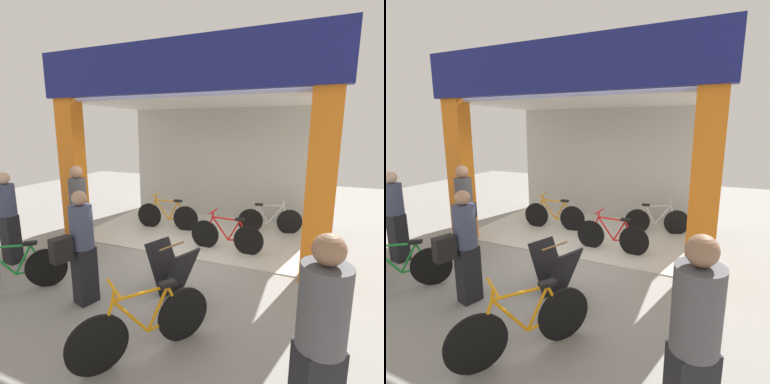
% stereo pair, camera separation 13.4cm
% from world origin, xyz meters
% --- Properties ---
extents(ground_plane, '(18.70, 18.70, 0.00)m').
position_xyz_m(ground_plane, '(0.00, 0.00, 0.00)').
color(ground_plane, gray).
rests_on(ground_plane, ground).
extents(shop_facade, '(5.55, 3.32, 3.91)m').
position_xyz_m(shop_facade, '(0.00, 1.50, 2.07)').
color(shop_facade, beige).
rests_on(shop_facade, ground).
extents(bicycle_inside_0, '(1.58, 0.43, 0.87)m').
position_xyz_m(bicycle_inside_0, '(-0.94, 1.42, 0.35)').
color(bicycle_inside_0, black).
rests_on(bicycle_inside_0, ground).
extents(bicycle_inside_1, '(1.44, 0.53, 0.83)m').
position_xyz_m(bicycle_inside_1, '(1.45, 2.07, 0.33)').
color(bicycle_inside_1, black).
rests_on(bicycle_inside_1, ground).
extents(bicycle_inside_2, '(1.51, 0.41, 0.83)m').
position_xyz_m(bicycle_inside_2, '(0.80, 0.63, 0.33)').
color(bicycle_inside_2, black).
rests_on(bicycle_inside_2, ground).
extents(bicycle_parked_0, '(0.99, 1.35, 0.90)m').
position_xyz_m(bicycle_parked_0, '(0.78, -2.49, 0.36)').
color(bicycle_parked_0, black).
rests_on(bicycle_parked_0, ground).
extents(bicycle_parked_1, '(1.25, 1.03, 0.87)m').
position_xyz_m(bicycle_parked_1, '(-1.79, -2.10, 0.35)').
color(bicycle_parked_1, black).
rests_on(bicycle_parked_1, ground).
extents(sandwich_board_sign, '(0.85, 0.71, 0.77)m').
position_xyz_m(sandwich_board_sign, '(0.49, -1.20, 0.38)').
color(sandwich_board_sign, black).
rests_on(sandwich_board_sign, ground).
extents(pedestrian_0, '(0.48, 0.48, 1.77)m').
position_xyz_m(pedestrian_0, '(2.51, -2.87, 0.92)').
color(pedestrian_0, black).
rests_on(pedestrian_0, ground).
extents(pedestrian_1, '(0.39, 0.57, 1.80)m').
position_xyz_m(pedestrian_1, '(-1.67, -0.75, 0.93)').
color(pedestrian_1, black).
rests_on(pedestrian_1, ground).
extents(pedestrian_2, '(0.39, 0.64, 1.64)m').
position_xyz_m(pedestrian_2, '(-0.55, -1.93, 0.84)').
color(pedestrian_2, black).
rests_on(pedestrian_2, ground).
extents(pedestrian_3, '(0.35, 0.35, 1.70)m').
position_xyz_m(pedestrian_3, '(-2.74, -1.39, 0.87)').
color(pedestrian_3, black).
rests_on(pedestrian_3, ground).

